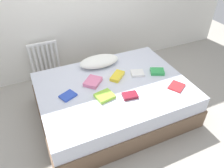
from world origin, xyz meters
TOP-DOWN VIEW (x-y plane):
  - ground_plane at (0.00, 0.00)m, footprint 8.00×8.00m
  - bed at (0.00, 0.00)m, footprint 2.00×1.50m
  - radiator at (-0.70, 1.20)m, footprint 0.46×0.04m
  - pillow at (0.01, 0.53)m, footprint 0.60×0.32m
  - textbook_lime at (-0.20, -0.18)m, footprint 0.24×0.22m
  - textbook_white at (0.41, 0.09)m, footprint 0.22×0.20m
  - textbook_pink at (-0.24, 0.15)m, footprint 0.30×0.30m
  - textbook_blue at (-0.61, 0.02)m, footprint 0.23×0.21m
  - textbook_green at (0.68, 0.00)m, footprint 0.23×0.21m
  - textbook_maroon at (0.09, -0.30)m, footprint 0.20×0.15m
  - textbook_red at (0.74, -0.38)m, footprint 0.26×0.25m
  - textbook_yellow at (0.12, 0.13)m, footprint 0.27×0.26m

SIDE VIEW (x-z plane):
  - ground_plane at x=0.00m, z-range 0.00..0.00m
  - bed at x=0.00m, z-range 0.00..0.50m
  - radiator at x=-0.70m, z-range 0.11..0.71m
  - textbook_red at x=0.74m, z-range 0.50..0.52m
  - textbook_blue at x=-0.61m, z-range 0.50..0.52m
  - textbook_white at x=0.41m, z-range 0.50..0.53m
  - textbook_maroon at x=0.09m, z-range 0.50..0.54m
  - textbook_lime at x=-0.20m, z-range 0.50..0.54m
  - textbook_yellow at x=0.12m, z-range 0.50..0.55m
  - textbook_green at x=0.68m, z-range 0.50..0.55m
  - textbook_pink at x=-0.24m, z-range 0.50..0.55m
  - pillow at x=0.01m, z-range 0.50..0.63m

